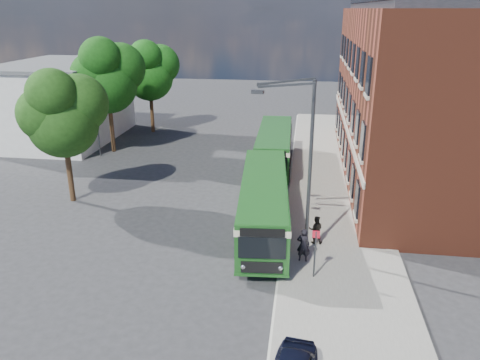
# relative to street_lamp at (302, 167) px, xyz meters

# --- Properties ---
(ground) EXTENTS (120.00, 120.00, 0.00)m
(ground) POSITION_rel_street_lamp_xyz_m (-4.84, 2.00, -4.79)
(ground) COLOR #2C2C2E
(ground) RESTS_ON ground
(pavement) EXTENTS (6.00, 48.00, 0.15)m
(pavement) POSITION_rel_street_lamp_xyz_m (2.16, 10.00, -4.72)
(pavement) COLOR gray
(pavement) RESTS_ON ground
(kerb_line) EXTENTS (0.12, 48.00, 0.01)m
(kerb_line) POSITION_rel_street_lamp_xyz_m (-0.89, 10.00, -4.79)
(kerb_line) COLOR beige
(kerb_line) RESTS_ON ground
(brick_office) EXTENTS (12.10, 26.00, 14.20)m
(brick_office) POSITION_rel_street_lamp_xyz_m (9.16, 14.00, 2.18)
(brick_office) COLOR maroon
(brick_office) RESTS_ON ground
(white_building) EXTENTS (9.40, 13.40, 7.30)m
(white_building) POSITION_rel_street_lamp_xyz_m (-22.84, 20.00, -1.13)
(white_building) COLOR silver
(white_building) RESTS_ON ground
(flagpole) EXTENTS (0.95, 0.10, 9.00)m
(flagpole) POSITION_rel_street_lamp_xyz_m (-17.29, 15.00, 0.15)
(flagpole) COLOR #383A3D
(flagpole) RESTS_ON ground
(street_lamp) EXTENTS (2.96, 2.38, 9.00)m
(street_lamp) POSITION_rel_street_lamp_xyz_m (0.00, 0.00, 0.00)
(street_lamp) COLOR #383A3D
(street_lamp) RESTS_ON ground
(bus_stop_sign) EXTENTS (0.35, 0.08, 2.52)m
(bus_stop_sign) POSITION_rel_street_lamp_xyz_m (0.76, -2.20, -3.28)
(bus_stop_sign) COLOR #383A3D
(bus_stop_sign) RESTS_ON ground
(bus_front) EXTENTS (3.46, 12.05, 3.02)m
(bus_front) POSITION_rel_street_lamp_xyz_m (-2.07, 2.80, -2.96)
(bus_front) COLOR #1B511B
(bus_front) RESTS_ON ground
(bus_rear) EXTENTS (2.86, 10.74, 3.02)m
(bus_rear) POSITION_rel_street_lamp_xyz_m (-2.29, 14.20, -2.96)
(bus_rear) COLOR #1D521F
(bus_rear) RESTS_ON ground
(pedestrian_a) EXTENTS (0.65, 0.43, 1.75)m
(pedestrian_a) POSITION_rel_street_lamp_xyz_m (0.22, -0.78, -3.76)
(pedestrian_a) COLOR black
(pedestrian_a) RESTS_ON pavement
(pedestrian_b) EXTENTS (0.77, 0.60, 1.56)m
(pedestrian_b) POSITION_rel_street_lamp_xyz_m (0.87, 1.22, -3.86)
(pedestrian_b) COLOR black
(pedestrian_b) RESTS_ON pavement
(tree_left) EXTENTS (5.17, 4.92, 8.74)m
(tree_left) POSITION_rel_street_lamp_xyz_m (-14.94, 5.26, 1.14)
(tree_left) COLOR #3D2416
(tree_left) RESTS_ON ground
(tree_mid) EXTENTS (5.87, 5.58, 9.91)m
(tree_mid) POSITION_rel_street_lamp_xyz_m (-16.67, 16.48, 1.94)
(tree_mid) COLOR #3D2416
(tree_mid) RESTS_ON ground
(tree_right) EXTENTS (5.47, 5.20, 9.24)m
(tree_right) POSITION_rel_street_lamp_xyz_m (-15.44, 23.85, 1.48)
(tree_right) COLOR #3D2416
(tree_right) RESTS_ON ground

